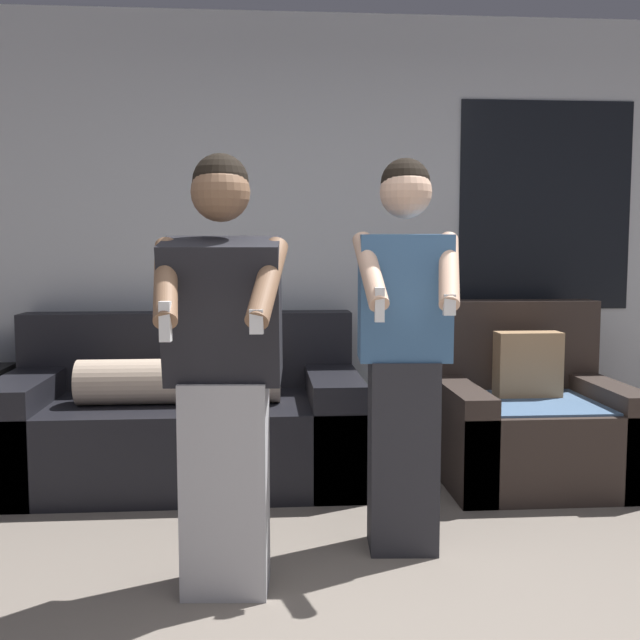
% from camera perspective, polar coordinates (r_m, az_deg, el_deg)
% --- Properties ---
extents(wall_back, '(6.96, 0.07, 2.70)m').
position_cam_1_polar(wall_back, '(4.69, 1.23, 6.32)').
color(wall_back, silver).
rests_on(wall_back, ground_plane).
extents(couch, '(1.94, 0.97, 0.91)m').
position_cam_1_polar(couch, '(4.28, -10.34, -7.64)').
color(couch, black).
rests_on(couch, ground_plane).
extents(armchair, '(1.00, 0.92, 0.98)m').
position_cam_1_polar(armchair, '(4.37, 15.52, -7.44)').
color(armchair, '#332823').
rests_on(armchair, ground_plane).
extents(person_left, '(0.48, 0.51, 1.62)m').
position_cam_1_polar(person_left, '(2.76, -7.36, -4.30)').
color(person_left, '#B2B2B7').
rests_on(person_left, ground_plane).
extents(person_right, '(0.45, 0.47, 1.65)m').
position_cam_1_polar(person_right, '(3.16, 6.43, -2.45)').
color(person_right, '#28282D').
rests_on(person_right, ground_plane).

